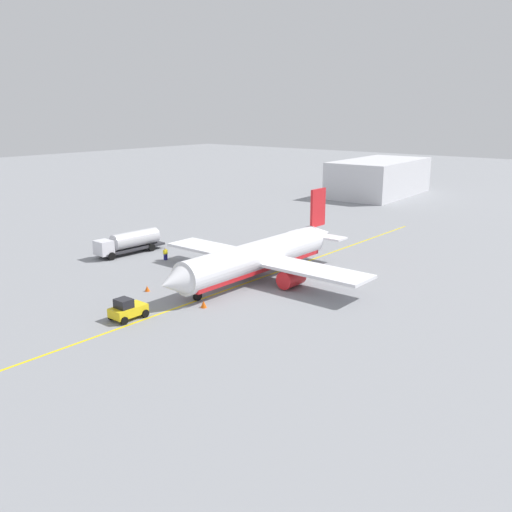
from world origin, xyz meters
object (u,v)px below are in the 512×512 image
(airplane, at_px, (258,258))
(safety_cone_nose, at_px, (204,304))
(fuel_tanker, at_px, (129,242))
(safety_cone_wingtip, at_px, (147,288))
(refueling_worker, at_px, (165,254))
(pushback_tug, at_px, (127,309))

(airplane, bearing_deg, safety_cone_nose, 9.56)
(fuel_tanker, xyz_separation_m, safety_cone_nose, (9.68, 24.32, -1.36))
(safety_cone_wingtip, bearing_deg, fuel_tanker, -122.52)
(airplane, height_order, safety_cone_nose, airplane)
(safety_cone_nose, height_order, safety_cone_wingtip, safety_cone_nose)
(fuel_tanker, relative_size, refueling_worker, 6.38)
(safety_cone_wingtip, bearing_deg, pushback_tug, 37.07)
(airplane, distance_m, pushback_tug, 18.99)
(fuel_tanker, bearing_deg, refueling_worker, 97.07)
(refueling_worker, height_order, safety_cone_wingtip, refueling_worker)
(fuel_tanker, bearing_deg, pushback_tug, 50.93)
(safety_cone_nose, distance_m, safety_cone_wingtip, 8.87)
(safety_cone_nose, relative_size, safety_cone_wingtip, 1.12)
(safety_cone_wingtip, bearing_deg, refueling_worker, -140.79)
(pushback_tug, distance_m, refueling_worker, 22.52)
(fuel_tanker, relative_size, safety_cone_nose, 14.71)
(fuel_tanker, height_order, pushback_tug, fuel_tanker)
(fuel_tanker, distance_m, safety_cone_wingtip, 18.38)
(airplane, height_order, fuel_tanker, airplane)
(airplane, relative_size, safety_cone_nose, 42.43)
(fuel_tanker, distance_m, refueling_worker, 6.85)
(airplane, xyz_separation_m, safety_cone_nose, (11.71, 1.97, -2.34))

